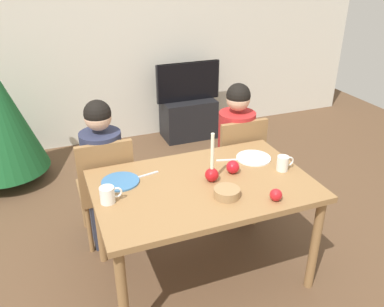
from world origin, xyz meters
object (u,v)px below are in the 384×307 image
object	(u,v)px
dining_table	(203,194)
apple_near_candle	(233,167)
person_left_child	(104,176)
mug_left	(108,195)
tv	(188,82)
mug_right	(283,163)
bowl_walnuts	(227,193)
person_right_child	(235,153)
candle_centerpiece	(212,172)
plate_right	(254,158)
plate_left	(120,182)
chair_left	(106,185)
chair_right	(237,160)
apple_by_left_plate	(276,195)
tv_stand	(188,118)

from	to	relation	value
dining_table	apple_near_candle	size ratio (longest dim) A/B	15.66
person_left_child	mug_left	distance (m)	0.68
tv	mug_right	distance (m)	2.34
bowl_walnuts	person_right_child	bearing A→B (deg)	59.62
dining_table	mug_right	bearing A→B (deg)	-3.41
tv	mug_left	xyz separation A→B (m)	(-1.38, -2.30, 0.09)
bowl_walnuts	dining_table	bearing A→B (deg)	109.69
tv	candle_centerpiece	bearing A→B (deg)	-107.07
tv	apple_near_candle	size ratio (longest dim) A/B	8.84
dining_table	plate_right	world-z (taller)	plate_right
mug_right	apple_near_candle	xyz separation A→B (m)	(-0.34, 0.09, -0.01)
plate_left	mug_left	bearing A→B (deg)	-119.58
person_right_child	chair_left	bearing A→B (deg)	-178.31
plate_left	person_left_child	bearing A→B (deg)	95.62
tv	plate_right	distance (m)	2.14
dining_table	plate_left	bearing A→B (deg)	157.74
plate_left	bowl_walnuts	distance (m)	0.70
person_left_child	mug_left	bearing A→B (deg)	-96.33
chair_left	chair_right	size ratio (longest dim) A/B	1.00
apple_near_candle	apple_by_left_plate	xyz separation A→B (m)	(0.09, -0.39, -0.01)
chair_left	person_right_child	xyz separation A→B (m)	(1.10, 0.03, 0.06)
tv_stand	bowl_walnuts	xyz separation A→B (m)	(-0.70, -2.50, 0.54)
dining_table	bowl_walnuts	world-z (taller)	bowl_walnuts
mug_right	apple_by_left_plate	xyz separation A→B (m)	(-0.25, -0.31, -0.01)
dining_table	chair_right	xyz separation A→B (m)	(0.56, 0.61, -0.15)
candle_centerpiece	apple_by_left_plate	xyz separation A→B (m)	(0.26, -0.35, -0.03)
mug_left	apple_near_candle	world-z (taller)	mug_left
chair_left	mug_right	bearing A→B (deg)	-30.01
person_right_child	plate_left	size ratio (longest dim) A/B	4.78
mug_right	bowl_walnuts	size ratio (longest dim) A/B	0.79
chair_right	plate_right	xyz separation A→B (m)	(-0.09, -0.42, 0.24)
chair_right	apple_by_left_plate	world-z (taller)	chair_right
plate_left	candle_centerpiece	bearing A→B (deg)	-19.33
person_right_child	candle_centerpiece	distance (m)	0.84
mug_left	bowl_walnuts	xyz separation A→B (m)	(0.68, -0.20, -0.02)
chair_right	person_right_child	world-z (taller)	person_right_child
person_right_child	bowl_walnuts	size ratio (longest dim) A/B	7.36
tv_stand	apple_near_candle	world-z (taller)	apple_near_candle
tv	bowl_walnuts	world-z (taller)	tv
tv_stand	tv	xyz separation A→B (m)	(0.00, 0.00, 0.47)
chair_left	dining_table	bearing A→B (deg)	-48.45
dining_table	apple_near_candle	world-z (taller)	apple_near_candle
mug_left	apple_by_left_plate	world-z (taller)	mug_left
person_right_child	tv	size ratio (longest dim) A/B	1.48
chair_left	plate_left	size ratio (longest dim) A/B	3.67
person_right_child	bowl_walnuts	xyz separation A→B (m)	(-0.49, -0.84, 0.21)
candle_centerpiece	mug_right	size ratio (longest dim) A/B	2.68
candle_centerpiece	plate_right	size ratio (longest dim) A/B	1.36
tv_stand	apple_by_left_plate	world-z (taller)	apple_by_left_plate
plate_left	apple_by_left_plate	distance (m)	0.99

